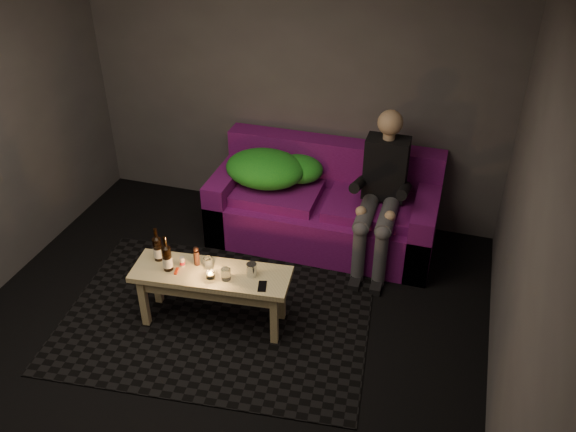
% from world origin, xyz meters
% --- Properties ---
extents(floor, '(4.50, 4.50, 0.00)m').
position_xyz_m(floor, '(0.00, 0.00, 0.00)').
color(floor, black).
rests_on(floor, ground).
extents(room, '(4.50, 4.50, 4.50)m').
position_xyz_m(room, '(0.00, 0.47, 1.64)').
color(room, silver).
rests_on(room, ground).
extents(rug, '(2.58, 1.99, 0.01)m').
position_xyz_m(rug, '(-0.09, 0.47, 0.01)').
color(rug, black).
rests_on(rug, floor).
extents(sofa, '(2.03, 0.91, 0.87)m').
position_xyz_m(sofa, '(0.45, 1.82, 0.32)').
color(sofa, '#630D5D').
rests_on(sofa, floor).
extents(green_blanket, '(0.89, 0.61, 0.30)m').
position_xyz_m(green_blanket, '(-0.07, 1.81, 0.66)').
color(green_blanket, '#1A9327').
rests_on(green_blanket, sofa).
extents(person, '(0.37, 0.84, 1.36)m').
position_xyz_m(person, '(0.97, 1.65, 0.70)').
color(person, black).
rests_on(person, sofa).
extents(coffee_table, '(1.24, 0.51, 0.49)m').
position_xyz_m(coffee_table, '(-0.09, 0.42, 0.40)').
color(coffee_table, tan).
rests_on(coffee_table, rug).
extents(beer_bottle_a, '(0.07, 0.07, 0.28)m').
position_xyz_m(beer_bottle_a, '(-0.54, 0.45, 0.60)').
color(beer_bottle_a, black).
rests_on(beer_bottle_a, coffee_table).
extents(beer_bottle_b, '(0.07, 0.07, 0.29)m').
position_xyz_m(beer_bottle_b, '(-0.41, 0.36, 0.60)').
color(beer_bottle_b, black).
rests_on(beer_bottle_b, coffee_table).
extents(salt_shaker, '(0.04, 0.04, 0.08)m').
position_xyz_m(salt_shaker, '(-0.33, 0.43, 0.53)').
color(salt_shaker, silver).
rests_on(salt_shaker, coffee_table).
extents(pepper_mill, '(0.05, 0.05, 0.12)m').
position_xyz_m(pepper_mill, '(-0.23, 0.48, 0.55)').
color(pepper_mill, black).
rests_on(pepper_mill, coffee_table).
extents(tumbler_back, '(0.09, 0.09, 0.09)m').
position_xyz_m(tumbler_back, '(-0.13, 0.47, 0.54)').
color(tumbler_back, white).
rests_on(tumbler_back, coffee_table).
extents(tealight, '(0.07, 0.07, 0.05)m').
position_xyz_m(tealight, '(-0.07, 0.36, 0.52)').
color(tealight, white).
rests_on(tealight, coffee_table).
extents(tumbler_front, '(0.08, 0.08, 0.09)m').
position_xyz_m(tumbler_front, '(0.05, 0.38, 0.54)').
color(tumbler_front, white).
rests_on(tumbler_front, coffee_table).
extents(steel_cup, '(0.09, 0.09, 0.11)m').
position_xyz_m(steel_cup, '(0.22, 0.47, 0.55)').
color(steel_cup, silver).
rests_on(steel_cup, coffee_table).
extents(smartphone, '(0.09, 0.13, 0.01)m').
position_xyz_m(smartphone, '(0.33, 0.37, 0.50)').
color(smartphone, black).
rests_on(smartphone, coffee_table).
extents(red_lighter, '(0.04, 0.08, 0.01)m').
position_xyz_m(red_lighter, '(-0.34, 0.35, 0.50)').
color(red_lighter, red).
rests_on(red_lighter, coffee_table).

